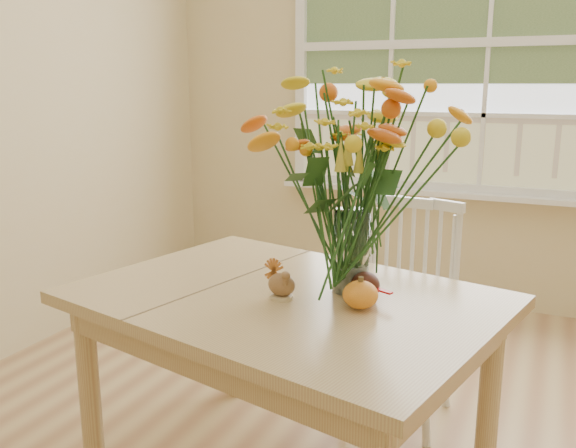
% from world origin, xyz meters
% --- Properties ---
extents(wall_back, '(4.00, 0.02, 2.70)m').
position_xyz_m(wall_back, '(0.00, 2.25, 1.35)').
color(wall_back, beige).
rests_on(wall_back, floor).
extents(window, '(2.42, 0.12, 1.74)m').
position_xyz_m(window, '(0.00, 2.21, 1.53)').
color(window, silver).
rests_on(window, wall_back).
extents(dining_table, '(1.44, 1.17, 0.68)m').
position_xyz_m(dining_table, '(-0.33, 0.20, 0.59)').
color(dining_table, tan).
rests_on(dining_table, floor).
extents(windsor_chair, '(0.42, 0.40, 0.86)m').
position_xyz_m(windsor_chair, '(-0.10, 0.86, 0.48)').
color(windsor_chair, white).
rests_on(windsor_chair, floor).
extents(flower_vase, '(0.55, 0.55, 0.65)m').
position_xyz_m(flower_vase, '(-0.15, 0.31, 1.07)').
color(flower_vase, white).
rests_on(flower_vase, dining_table).
extents(pumpkin, '(0.10, 0.10, 0.08)m').
position_xyz_m(pumpkin, '(-0.07, 0.16, 0.72)').
color(pumpkin, orange).
rests_on(pumpkin, dining_table).
extents(turkey_figurine, '(0.10, 0.08, 0.11)m').
position_xyz_m(turkey_figurine, '(-0.32, 0.15, 0.73)').
color(turkey_figurine, '#CCB78C').
rests_on(turkey_figurine, dining_table).
extents(dark_gourd, '(0.12, 0.09, 0.08)m').
position_xyz_m(dark_gourd, '(-0.09, 0.26, 0.72)').
color(dark_gourd, '#38160F').
rests_on(dark_gourd, dining_table).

